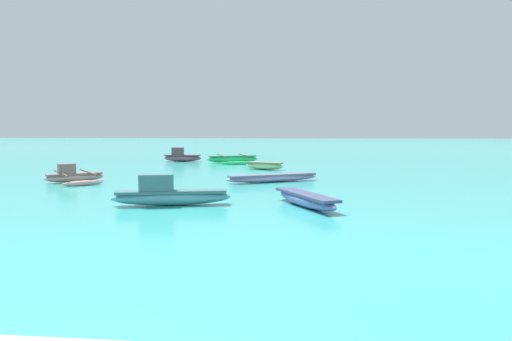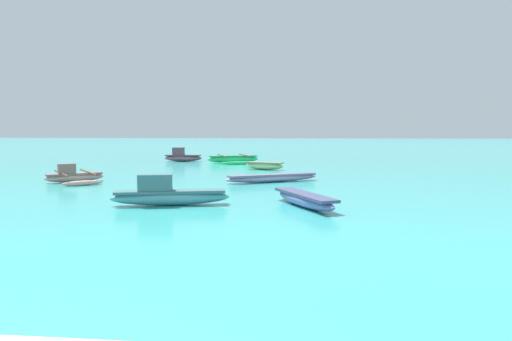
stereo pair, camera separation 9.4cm
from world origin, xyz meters
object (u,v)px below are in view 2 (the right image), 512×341
moored_boat_4 (272,178)px  moored_boat_5 (182,157)px  moored_boat_0 (305,199)px  moored_boat_1 (265,165)px  moored_boat_6 (168,194)px  moored_boat_3 (73,176)px  moored_boat_2 (233,159)px

moored_boat_4 → moored_boat_5: bearing=91.9°
moored_boat_0 → moored_boat_1: 12.20m
moored_boat_4 → moored_boat_6: (-2.63, -6.23, 0.13)m
moored_boat_1 → moored_boat_6: size_ratio=0.66×
moored_boat_3 → moored_boat_5: bearing=46.3°
moored_boat_1 → moored_boat_2: (-2.50, 5.01, 0.01)m
moored_boat_5 → moored_boat_6: (4.44, -18.21, -0.02)m
moored_boat_1 → moored_boat_5: size_ratio=0.87×
moored_boat_6 → moored_boat_1: bearing=68.2°
moored_boat_6 → moored_boat_5: bearing=90.3°
moored_boat_3 → moored_boat_6: (5.67, -5.38, 0.06)m
moored_boat_0 → moored_boat_4: (-1.31, 6.07, -0.03)m
moored_boat_3 → moored_boat_1: bearing=4.0°
moored_boat_2 → moored_boat_1: bearing=-84.6°
moored_boat_1 → moored_boat_4: 6.00m
moored_boat_1 → moored_boat_2: moored_boat_2 is taller
moored_boat_0 → moored_boat_3: (-9.61, 5.22, 0.04)m
moored_boat_0 → moored_boat_4: 6.21m
moored_boat_2 → moored_boat_3: bearing=-134.0°
moored_boat_6 → moored_boat_0: bearing=-11.0°
moored_boat_2 → moored_boat_0: bearing=-95.9°
moored_boat_0 → moored_boat_2: moored_boat_2 is taller
moored_boat_2 → moored_boat_4: size_ratio=1.00×
moored_boat_5 → moored_boat_4: bearing=-60.1°
moored_boat_4 → moored_boat_5: (-7.07, 11.98, 0.15)m
moored_boat_0 → moored_boat_2: (-4.64, 17.02, 0.03)m
moored_boat_2 → moored_boat_4: moored_boat_2 is taller
moored_boat_3 → moored_boat_6: moored_boat_6 is taller
moored_boat_3 → moored_boat_2: bearing=28.9°
moored_boat_4 → moored_boat_5: 13.91m
moored_boat_4 → moored_boat_6: moored_boat_6 is taller
moored_boat_6 → moored_boat_3: bearing=123.1°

